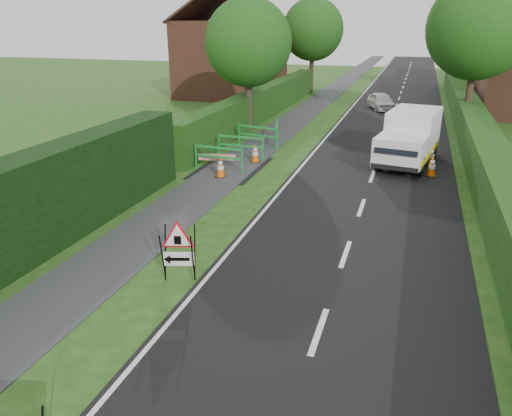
# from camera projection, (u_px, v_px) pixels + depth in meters

# --- Properties ---
(ground) EXTENTS (120.00, 120.00, 0.00)m
(ground) POSITION_uv_depth(u_px,v_px,m) (176.00, 338.00, 9.31)
(ground) COLOR #204213
(ground) RESTS_ON ground
(road_surface) EXTENTS (6.00, 90.00, 0.02)m
(road_surface) POSITION_uv_depth(u_px,v_px,m) (401.00, 94.00, 39.77)
(road_surface) COLOR black
(road_surface) RESTS_ON ground
(footpath) EXTENTS (2.00, 90.00, 0.02)m
(footpath) POSITION_uv_depth(u_px,v_px,m) (332.00, 91.00, 41.34)
(footpath) COLOR #2D2D30
(footpath) RESTS_ON ground
(hedge_west_far) EXTENTS (1.00, 24.00, 1.80)m
(hedge_west_far) POSITION_uv_depth(u_px,v_px,m) (263.00, 117.00, 30.33)
(hedge_west_far) COLOR #14380F
(hedge_west_far) RESTS_ON ground
(hedge_east) EXTENTS (1.20, 50.00, 1.50)m
(hedge_east) POSITION_uv_depth(u_px,v_px,m) (476.00, 156.00, 21.71)
(hedge_east) COLOR #14380F
(hedge_east) RESTS_ON ground
(house_west) EXTENTS (7.50, 7.40, 7.88)m
(house_west) POSITION_uv_depth(u_px,v_px,m) (231.00, 57.00, 37.86)
(house_west) COLOR brown
(house_west) RESTS_ON ground
(tree_nw) EXTENTS (4.40, 4.40, 6.70)m
(tree_nw) POSITION_uv_depth(u_px,v_px,m) (248.00, 43.00, 25.07)
(tree_nw) COLOR #2D2116
(tree_nw) RESTS_ON ground
(tree_ne) EXTENTS (5.20, 5.20, 7.79)m
(tree_ne) POSITION_uv_depth(u_px,v_px,m) (479.00, 28.00, 25.25)
(tree_ne) COLOR #2D2116
(tree_ne) RESTS_ON ground
(tree_fw) EXTENTS (4.80, 4.80, 7.24)m
(tree_fw) POSITION_uv_depth(u_px,v_px,m) (313.00, 30.00, 39.20)
(tree_fw) COLOR #2D2116
(tree_fw) RESTS_ON ground
(tree_fe) EXTENTS (4.20, 4.20, 6.33)m
(tree_fe) POSITION_uv_depth(u_px,v_px,m) (458.00, 38.00, 39.84)
(tree_fe) COLOR #2D2116
(tree_fe) RESTS_ON ground
(triangle_sign) EXTENTS (1.05, 1.05, 1.24)m
(triangle_sign) POSITION_uv_depth(u_px,v_px,m) (176.00, 246.00, 11.03)
(triangle_sign) COLOR black
(triangle_sign) RESTS_ON ground
(works_van) EXTENTS (2.54, 4.86, 2.11)m
(works_van) POSITION_uv_depth(u_px,v_px,m) (410.00, 137.00, 20.25)
(works_van) COLOR silver
(works_van) RESTS_ON ground
(traffic_cone_0) EXTENTS (0.38, 0.38, 0.79)m
(traffic_cone_0) POSITION_uv_depth(u_px,v_px,m) (432.00, 166.00, 18.77)
(traffic_cone_0) COLOR black
(traffic_cone_0) RESTS_ON ground
(traffic_cone_1) EXTENTS (0.38, 0.38, 0.79)m
(traffic_cone_1) POSITION_uv_depth(u_px,v_px,m) (431.00, 156.00, 20.25)
(traffic_cone_1) COLOR black
(traffic_cone_1) RESTS_ON ground
(traffic_cone_2) EXTENTS (0.38, 0.38, 0.79)m
(traffic_cone_2) POSITION_uv_depth(u_px,v_px,m) (430.00, 144.00, 22.11)
(traffic_cone_2) COLOR black
(traffic_cone_2) RESTS_ON ground
(traffic_cone_3) EXTENTS (0.38, 0.38, 0.79)m
(traffic_cone_3) POSITION_uv_depth(u_px,v_px,m) (220.00, 167.00, 18.66)
(traffic_cone_3) COLOR black
(traffic_cone_3) RESTS_ON ground
(traffic_cone_4) EXTENTS (0.38, 0.38, 0.79)m
(traffic_cone_4) POSITION_uv_depth(u_px,v_px,m) (255.00, 153.00, 20.62)
(traffic_cone_4) COLOR black
(traffic_cone_4) RESTS_ON ground
(ped_barrier_0) EXTENTS (2.08, 0.48, 1.00)m
(ped_barrier_0) POSITION_uv_depth(u_px,v_px,m) (219.00, 155.00, 19.40)
(ped_barrier_0) COLOR #198C32
(ped_barrier_0) RESTS_ON ground
(ped_barrier_1) EXTENTS (2.07, 0.42, 1.00)m
(ped_barrier_1) POSITION_uv_depth(u_px,v_px,m) (241.00, 144.00, 21.15)
(ped_barrier_1) COLOR #198C32
(ped_barrier_1) RESTS_ON ground
(ped_barrier_2) EXTENTS (2.09, 0.77, 1.00)m
(ped_barrier_2) POSITION_uv_depth(u_px,v_px,m) (257.00, 133.00, 23.08)
(ped_barrier_2) COLOR #198C32
(ped_barrier_2) RESTS_ON ground
(ped_barrier_3) EXTENTS (0.81, 2.09, 1.00)m
(ped_barrier_3) POSITION_uv_depth(u_px,v_px,m) (277.00, 130.00, 23.76)
(ped_barrier_3) COLOR #198C32
(ped_barrier_3) RESTS_ON ground
(redwhite_plank) EXTENTS (1.46, 0.41, 0.25)m
(redwhite_plank) POSITION_uv_depth(u_px,v_px,m) (217.00, 168.00, 19.96)
(redwhite_plank) COLOR red
(redwhite_plank) RESTS_ON ground
(hatchback_car) EXTENTS (2.29, 3.43, 1.08)m
(hatchback_car) POSITION_uv_depth(u_px,v_px,m) (381.00, 101.00, 32.80)
(hatchback_car) COLOR white
(hatchback_car) RESTS_ON ground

